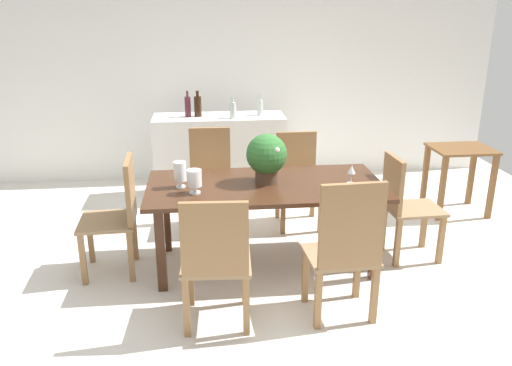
{
  "coord_description": "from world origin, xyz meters",
  "views": [
    {
      "loc": [
        -0.5,
        -3.94,
        2.15
      ],
      "look_at": [
        -0.07,
        0.15,
        0.72
      ],
      "focal_mm": 36.54,
      "sensor_mm": 36.0,
      "label": 1
    }
  ],
  "objects": [
    {
      "name": "crystal_vase_center_near",
      "position": [
        -0.69,
        0.08,
        0.86
      ],
      "size": [
        0.1,
        0.1,
        0.21
      ],
      "color": "silver",
      "rests_on": "dining_table"
    },
    {
      "name": "chair_head_end",
      "position": [
        -1.2,
        0.09,
        0.54
      ],
      "size": [
        0.47,
        0.48,
        0.98
      ],
      "rotation": [
        0.0,
        0.0,
        -1.53
      ],
      "color": "olive",
      "rests_on": "ground"
    },
    {
      "name": "back_wall",
      "position": [
        0.0,
        2.6,
        1.3
      ],
      "size": [
        6.4,
        0.1,
        2.6
      ],
      "primitive_type": "cube",
      "color": "white",
      "rests_on": "ground"
    },
    {
      "name": "wine_glass",
      "position": [
        0.71,
        0.03,
        0.85
      ],
      "size": [
        0.06,
        0.06,
        0.16
      ],
      "color": "silver",
      "rests_on": "dining_table"
    },
    {
      "name": "wine_bottle_amber",
      "position": [
        -0.16,
        1.73,
        1.03
      ],
      "size": [
        0.07,
        0.07,
        0.23
      ],
      "color": "#B2BFB7",
      "rests_on": "kitchen_counter"
    },
    {
      "name": "wine_bottle_green",
      "position": [
        0.16,
        1.87,
        1.03
      ],
      "size": [
        0.06,
        0.06,
        0.25
      ],
      "color": "#B2BFB7",
      "rests_on": "kitchen_counter"
    },
    {
      "name": "crystal_vase_left",
      "position": [
        -0.58,
        -0.07,
        0.85
      ],
      "size": [
        0.12,
        0.12,
        0.19
      ],
      "color": "silver",
      "rests_on": "dining_table"
    },
    {
      "name": "chair_far_left",
      "position": [
        -0.44,
        0.99,
        0.54
      ],
      "size": [
        0.45,
        0.47,
        0.99
      ],
      "rotation": [
        0.0,
        0.0,
        -0.02
      ],
      "color": "olive",
      "rests_on": "ground"
    },
    {
      "name": "kitchen_counter",
      "position": [
        -0.31,
        1.87,
        0.47
      ],
      "size": [
        1.48,
        0.52,
        0.94
      ],
      "primitive_type": "cube",
      "color": "silver",
      "rests_on": "ground"
    },
    {
      "name": "chair_near_left",
      "position": [
        -0.44,
        -0.82,
        0.55
      ],
      "size": [
        0.5,
        0.49,
        0.98
      ],
      "rotation": [
        0.0,
        0.0,
        3.08
      ],
      "color": "olive",
      "rests_on": "ground"
    },
    {
      "name": "dining_table",
      "position": [
        0.0,
        0.09,
        0.65
      ],
      "size": [
        1.95,
        0.94,
        0.73
      ],
      "color": "#422616",
      "rests_on": "ground"
    },
    {
      "name": "chair_near_right",
      "position": [
        0.44,
        -0.82,
        0.59
      ],
      "size": [
        0.5,
        0.45,
        1.06
      ],
      "rotation": [
        0.0,
        0.0,
        3.2
      ],
      "color": "olive",
      "rests_on": "ground"
    },
    {
      "name": "wine_bottle_dark",
      "position": [
        -0.54,
        1.87,
        1.06
      ],
      "size": [
        0.08,
        0.08,
        0.29
      ],
      "color": "black",
      "rests_on": "kitchen_counter"
    },
    {
      "name": "wine_bottle_tall",
      "position": [
        -0.65,
        1.87,
        1.06
      ],
      "size": [
        0.07,
        0.07,
        0.29
      ],
      "color": "#511E28",
      "rests_on": "kitchen_counter"
    },
    {
      "name": "side_table",
      "position": [
        2.19,
        1.05,
        0.54
      ],
      "size": [
        0.62,
        0.51,
        0.72
      ],
      "color": "brown",
      "rests_on": "ground"
    },
    {
      "name": "flower_centerpiece",
      "position": [
        0.01,
        0.14,
        0.96
      ],
      "size": [
        0.34,
        0.34,
        0.41
      ],
      "color": "#4C3828",
      "rests_on": "dining_table"
    },
    {
      "name": "ground_plane",
      "position": [
        0.0,
        0.0,
        0.0
      ],
      "size": [
        7.04,
        7.04,
        0.0
      ],
      "primitive_type": "plane",
      "color": "silver"
    },
    {
      "name": "chair_foot_end",
      "position": [
        1.21,
        0.09,
        0.51
      ],
      "size": [
        0.48,
        0.42,
        0.93
      ],
      "rotation": [
        0.0,
        0.0,
        1.61
      ],
      "color": "olive",
      "rests_on": "ground"
    },
    {
      "name": "chair_far_right",
      "position": [
        0.44,
        0.99,
        0.51
      ],
      "size": [
        0.45,
        0.48,
        0.92
      ],
      "rotation": [
        0.0,
        0.0,
        -0.01
      ],
      "color": "olive",
      "rests_on": "ground"
    }
  ]
}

